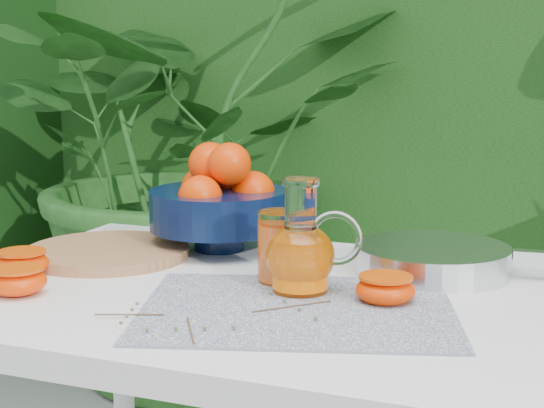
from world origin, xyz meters
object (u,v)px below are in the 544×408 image
at_px(cutting_board, 108,252).
at_px(juice_pitcher, 302,253).
at_px(saute_pan, 435,258).
at_px(fruit_bowl, 220,200).
at_px(white_table, 267,340).

bearing_deg(cutting_board, juice_pitcher, -12.90).
bearing_deg(saute_pan, fruit_bowl, 175.94).
relative_size(juice_pitcher, saute_pan, 0.38).
bearing_deg(fruit_bowl, juice_pitcher, -43.03).
distance_m(juice_pitcher, saute_pan, 0.26).
height_order(cutting_board, juice_pitcher, juice_pitcher).
height_order(white_table, cutting_board, cutting_board).
bearing_deg(fruit_bowl, white_table, -50.38).
bearing_deg(cutting_board, white_table, -14.33).
bearing_deg(saute_pan, white_table, -139.88).
height_order(white_table, fruit_bowl, fruit_bowl).
bearing_deg(juice_pitcher, white_table, 175.92).
distance_m(cutting_board, juice_pitcher, 0.41).
xyz_separation_m(fruit_bowl, saute_pan, (0.40, -0.03, -0.07)).
height_order(juice_pitcher, saute_pan, juice_pitcher).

